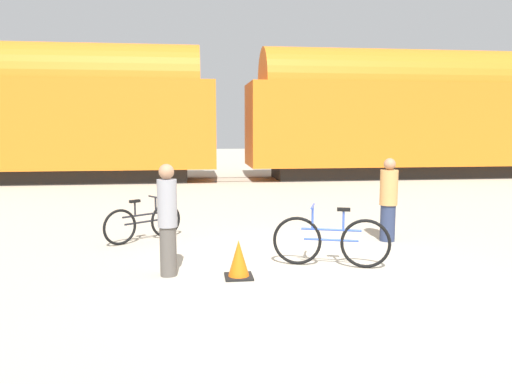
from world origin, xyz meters
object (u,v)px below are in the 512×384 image
at_px(bicycle_blue, 331,241).
at_px(traffic_cone, 239,260).
at_px(freight_train, 231,111).
at_px(person_in_tan, 388,200).
at_px(bicycle_black, 144,222).
at_px(person_in_grey, 167,219).

xyz_separation_m(bicycle_blue, traffic_cone, (-1.47, -0.40, -0.15)).
bearing_deg(freight_train, person_in_tan, -79.59).
distance_m(bicycle_blue, bicycle_black, 3.71).
bearing_deg(traffic_cone, person_in_grey, 167.23).
bearing_deg(freight_train, person_in_grey, -98.61).
xyz_separation_m(bicycle_black, person_in_tan, (4.57, -0.59, 0.43)).
relative_size(freight_train, person_in_grey, 17.89).
bearing_deg(person_in_grey, freight_train, 148.65).
bearing_deg(traffic_cone, freight_train, 85.85).
height_order(bicycle_blue, person_in_grey, person_in_grey).
distance_m(person_in_grey, traffic_cone, 1.18).
relative_size(person_in_grey, traffic_cone, 2.96).
xyz_separation_m(freight_train, bicycle_black, (-2.52, -10.59, -2.41)).
distance_m(person_in_tan, traffic_cone, 3.62).
distance_m(bicycle_black, person_in_grey, 2.42).
bearing_deg(bicycle_black, bicycle_blue, -35.13).
distance_m(bicycle_blue, person_in_grey, 2.51).
bearing_deg(person_in_tan, bicycle_black, 45.98).
relative_size(freight_train, bicycle_black, 21.35).
bearing_deg(person_in_tan, person_in_grey, 76.51).
xyz_separation_m(bicycle_blue, bicycle_black, (-3.03, 2.13, -0.05)).
distance_m(bicycle_black, person_in_tan, 4.63).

